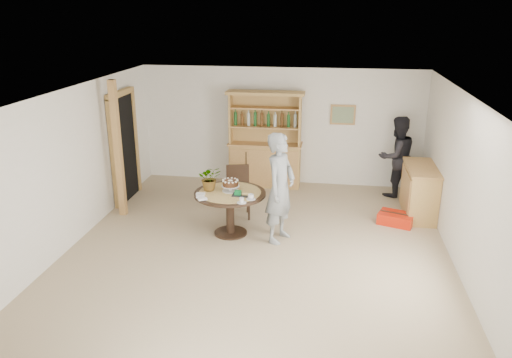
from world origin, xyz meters
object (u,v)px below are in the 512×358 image
(teen_boy, at_px, (280,188))
(adult_person, at_px, (396,157))
(dining_table, at_px, (230,201))
(hutch, at_px, (265,154))
(red_suitcase, at_px, (396,219))
(dining_chair, at_px, (238,188))
(sideboard, at_px, (420,191))

(teen_boy, distance_m, adult_person, 3.21)
(dining_table, bearing_deg, adult_person, 38.29)
(hutch, xyz_separation_m, red_suitcase, (2.60, -1.73, -0.59))
(adult_person, bearing_deg, dining_chair, -2.46)
(dining_table, distance_m, red_suitcase, 3.01)
(hutch, distance_m, adult_person, 2.72)
(hutch, relative_size, dining_table, 1.70)
(adult_person, distance_m, red_suitcase, 1.66)
(sideboard, bearing_deg, adult_person, 108.65)
(dining_table, height_order, red_suitcase, dining_table)
(red_suitcase, bearing_deg, adult_person, 105.67)
(sideboard, height_order, dining_chair, dining_chair)
(sideboard, distance_m, dining_table, 3.55)
(dining_chair, height_order, red_suitcase, dining_chair)
(hutch, xyz_separation_m, sideboard, (3.04, -1.24, -0.22))
(dining_chair, bearing_deg, red_suitcase, -13.13)
(red_suitcase, bearing_deg, dining_chair, -159.97)
(sideboard, height_order, red_suitcase, sideboard)
(teen_boy, height_order, adult_person, teen_boy)
(sideboard, height_order, teen_boy, teen_boy)
(hutch, bearing_deg, red_suitcase, -33.61)
(dining_table, relative_size, adult_person, 0.73)
(sideboard, bearing_deg, dining_chair, -171.37)
(hutch, distance_m, dining_chair, 1.77)
(dining_table, bearing_deg, teen_boy, -6.71)
(hutch, relative_size, dining_chair, 2.16)
(hutch, height_order, adult_person, hutch)
(dining_chair, bearing_deg, adult_person, 13.37)
(hutch, relative_size, teen_boy, 1.12)
(dining_chair, bearing_deg, sideboard, -4.83)
(sideboard, relative_size, teen_boy, 0.69)
(sideboard, relative_size, dining_table, 1.05)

